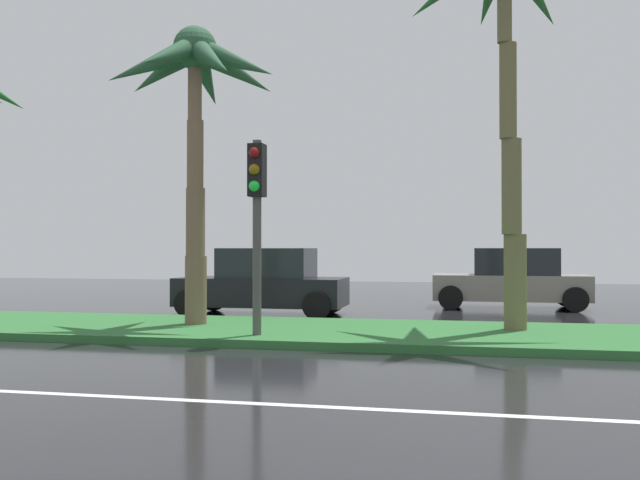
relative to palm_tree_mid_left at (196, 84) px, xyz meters
The scene contains 7 objects.
ground_plane 8.43m from the palm_tree_mid_left, ahead, with size 90.00×42.00×0.10m, color black.
near_lane_divider_stripe 10.38m from the palm_tree_mid_left, 43.09° to the right, with size 81.00×0.14×0.01m, color white.
median_strip 8.31m from the palm_tree_mid_left, ahead, with size 85.50×4.00×0.15m, color #2D6B33.
palm_tree_mid_left is the anchor object (origin of this frame).
traffic_signal_median_left 3.43m from the palm_tree_mid_left, 39.15° to the right, with size 0.28×0.43×3.54m.
car_in_traffic_leading 5.70m from the palm_tree_mid_left, 84.40° to the left, with size 4.30×2.02×1.72m.
car_in_traffic_second 10.69m from the palm_tree_mid_left, 46.41° to the left, with size 4.30×2.02×1.72m.
Camera 1 is at (-1.02, -5.46, 1.74)m, focal length 39.27 mm.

